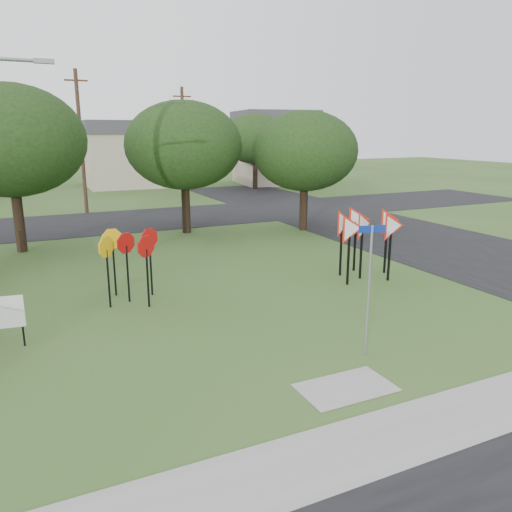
{
  "coord_description": "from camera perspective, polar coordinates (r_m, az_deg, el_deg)",
  "views": [
    {
      "loc": [
        -5.77,
        -10.2,
        5.27
      ],
      "look_at": [
        0.44,
        3.0,
        1.6
      ],
      "focal_mm": 35.0,
      "sensor_mm": 36.0,
      "label": 1
    }
  ],
  "objects": [
    {
      "name": "info_board",
      "position": [
        13.78,
        -27.17,
        -5.97
      ],
      "size": [
        1.08,
        0.18,
        1.36
      ],
      "color": "black",
      "rests_on": "ground"
    },
    {
      "name": "stop_sign_cluster",
      "position": [
        15.99,
        -14.38,
        0.73
      ],
      "size": [
        2.04,
        1.76,
        2.25
      ],
      "color": "black",
      "rests_on": "ground"
    },
    {
      "name": "street_name_sign",
      "position": [
        11.97,
        12.8,
        -3.02
      ],
      "size": [
        0.65,
        0.16,
        3.18
      ],
      "color": "gray",
      "rests_on": "ground"
    },
    {
      "name": "tree_far_right",
      "position": [
        46.61,
        -0.1,
        13.23
      ],
      "size": [
        6.0,
        6.0,
        6.8
      ],
      "color": "black",
      "rests_on": "ground"
    },
    {
      "name": "far_pole_a",
      "position": [
        34.41,
        -19.36,
        12.23
      ],
      "size": [
        1.4,
        0.24,
        9.0
      ],
      "color": "#4A3122",
      "rests_on": "ground"
    },
    {
      "name": "far_pole_b",
      "position": [
        39.98,
        -8.28,
        12.66
      ],
      "size": [
        1.4,
        0.24,
        8.5
      ],
      "color": "#4A3122",
      "rests_on": "ground"
    },
    {
      "name": "sidewalk",
      "position": [
        9.85,
        16.61,
        -18.83
      ],
      "size": [
        30.0,
        1.6,
        0.02
      ],
      "primitive_type": "cube",
      "color": "gray",
      "rests_on": "ground"
    },
    {
      "name": "tree_near_mid",
      "position": [
        26.38,
        -8.26,
        12.4
      ],
      "size": [
        6.0,
        6.0,
        6.8
      ],
      "color": "black",
      "rests_on": "ground"
    },
    {
      "name": "street_far",
      "position": [
        31.19,
        -14.21,
        3.98
      ],
      "size": [
        60.0,
        8.0,
        0.02
      ],
      "primitive_type": "cube",
      "color": "black",
      "rests_on": "ground"
    },
    {
      "name": "tree_near_right",
      "position": [
        27.0,
        5.6,
        11.84
      ],
      "size": [
        5.6,
        5.6,
        6.33
      ],
      "color": "black",
      "rests_on": "ground"
    },
    {
      "name": "planting_strip",
      "position": [
        9.17,
        21.95,
        -22.07
      ],
      "size": [
        30.0,
        0.8,
        0.02
      ],
      "primitive_type": "cube",
      "color": "#30541F",
      "rests_on": "ground"
    },
    {
      "name": "house_right",
      "position": [
        51.98,
        2.07,
        12.33
      ],
      "size": [
        8.3,
        8.3,
        7.2
      ],
      "color": "#BBAC96",
      "rests_on": "ground"
    },
    {
      "name": "house_mid",
      "position": [
        51.19,
        -14.46,
        11.31
      ],
      "size": [
        8.4,
        8.4,
        6.2
      ],
      "color": "#BBAC96",
      "rests_on": "ground"
    },
    {
      "name": "curb_pad",
      "position": [
        11.04,
        10.23,
        -14.59
      ],
      "size": [
        2.0,
        1.2,
        0.02
      ],
      "primitive_type": "cube",
      "color": "gray",
      "rests_on": "ground"
    },
    {
      "name": "street_right",
      "position": [
        27.41,
        15.84,
        2.52
      ],
      "size": [
        8.0,
        50.0,
        0.02
      ],
      "primitive_type": "cube",
      "color": "black",
      "rests_on": "ground"
    },
    {
      "name": "yield_sign_cluster",
      "position": [
        18.52,
        12.33,
        3.23
      ],
      "size": [
        3.28,
        1.83,
        2.56
      ],
      "color": "black",
      "rests_on": "ground"
    },
    {
      "name": "tree_near_left",
      "position": [
        24.21,
        -26.33,
        11.72
      ],
      "size": [
        6.4,
        6.4,
        7.27
      ],
      "color": "black",
      "rests_on": "ground"
    },
    {
      "name": "ground",
      "position": [
        12.85,
        3.97,
        -10.13
      ],
      "size": [
        140.0,
        140.0,
        0.0
      ],
      "primitive_type": "plane",
      "color": "#30541F"
    }
  ]
}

